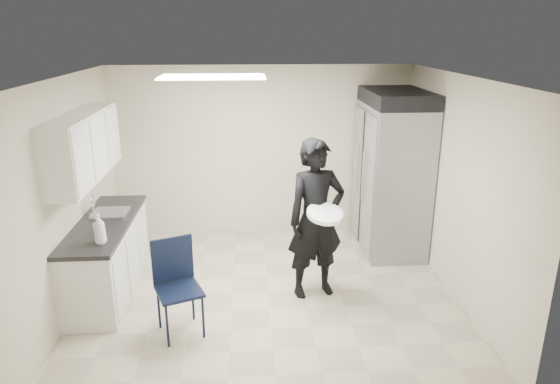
{
  "coord_description": "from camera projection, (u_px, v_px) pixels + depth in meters",
  "views": [
    {
      "loc": [
        -0.21,
        -5.46,
        3.09
      ],
      "look_at": [
        0.16,
        0.2,
        1.23
      ],
      "focal_mm": 32.0,
      "sensor_mm": 36.0,
      "label": 1
    }
  ],
  "objects": [
    {
      "name": "floor",
      "position": [
        268.0,
        292.0,
        6.15
      ],
      "size": [
        4.5,
        4.5,
        0.0
      ],
      "primitive_type": "plane",
      "color": "#B1A78B",
      "rests_on": "ground"
    },
    {
      "name": "lower_counter",
      "position": [
        108.0,
        258.0,
        6.08
      ],
      "size": [
        0.6,
        1.9,
        0.86
      ],
      "primitive_type": "cube",
      "color": "silver",
      "rests_on": "floor"
    },
    {
      "name": "fridge_compressor",
      "position": [
        397.0,
        98.0,
        6.79
      ],
      "size": [
        0.8,
        1.35,
        0.2
      ],
      "primitive_type": "cube",
      "color": "black",
      "rests_on": "commercial_fridge"
    },
    {
      "name": "soap_bottle_b",
      "position": [
        98.0,
        225.0,
        5.6
      ],
      "size": [
        0.1,
        0.1,
        0.17
      ],
      "primitive_type": "imported",
      "rotation": [
        0.0,
        0.0,
        -0.3
      ],
      "color": "#A6A4B0",
      "rests_on": "countertop"
    },
    {
      "name": "bucket_lid",
      "position": [
        325.0,
        214.0,
        5.58
      ],
      "size": [
        0.5,
        0.5,
        0.05
      ],
      "primitive_type": "cylinder",
      "rotation": [
        0.0,
        0.0,
        0.26
      ],
      "color": "white",
      "rests_on": "man_tuxedo"
    },
    {
      "name": "notice_sticker_left",
      "position": [
        72.0,
        200.0,
        5.72
      ],
      "size": [
        0.0,
        0.12,
        0.07
      ],
      "primitive_type": "cube",
      "color": "yellow",
      "rests_on": "left_wall"
    },
    {
      "name": "upper_cabinets",
      "position": [
        83.0,
        146.0,
        5.64
      ],
      "size": [
        0.35,
        1.8,
        0.75
      ],
      "primitive_type": "cube",
      "color": "silver",
      "rests_on": "left_wall"
    },
    {
      "name": "towel_dispenser",
      "position": [
        106.0,
        142.0,
        6.79
      ],
      "size": [
        0.22,
        0.3,
        0.35
      ],
      "primitive_type": "cube",
      "color": "black",
      "rests_on": "left_wall"
    },
    {
      "name": "right_wall",
      "position": [
        457.0,
        188.0,
        5.89
      ],
      "size": [
        0.0,
        4.0,
        4.0
      ],
      "primitive_type": "plane",
      "rotation": [
        1.57,
        0.0,
        -1.57
      ],
      "color": "beige",
      "rests_on": "floor"
    },
    {
      "name": "left_wall",
      "position": [
        68.0,
        196.0,
        5.6
      ],
      "size": [
        0.0,
        4.0,
        4.0
      ],
      "primitive_type": "plane",
      "rotation": [
        1.57,
        0.0,
        1.57
      ],
      "color": "beige",
      "rests_on": "floor"
    },
    {
      "name": "back_wall",
      "position": [
        262.0,
        152.0,
        7.64
      ],
      "size": [
        4.5,
        0.0,
        4.5
      ],
      "primitive_type": "plane",
      "rotation": [
        1.57,
        0.0,
        0.0
      ],
      "color": "beige",
      "rests_on": "floor"
    },
    {
      "name": "soap_bottle_a",
      "position": [
        100.0,
        229.0,
        5.29
      ],
      "size": [
        0.17,
        0.17,
        0.33
      ],
      "primitive_type": "imported",
      "rotation": [
        0.0,
        0.0,
        0.44
      ],
      "color": "white",
      "rests_on": "countertop"
    },
    {
      "name": "faucet",
      "position": [
        93.0,
        206.0,
        6.12
      ],
      "size": [
        0.02,
        0.02,
        0.24
      ],
      "primitive_type": "cylinder",
      "color": "silver",
      "rests_on": "countertop"
    },
    {
      "name": "ceiling",
      "position": [
        266.0,
        77.0,
        5.34
      ],
      "size": [
        4.5,
        4.5,
        0.0
      ],
      "primitive_type": "plane",
      "rotation": [
        3.14,
        0.0,
        0.0
      ],
      "color": "silver",
      "rests_on": "back_wall"
    },
    {
      "name": "countertop",
      "position": [
        104.0,
        223.0,
        5.94
      ],
      "size": [
        0.64,
        1.95,
        0.05
      ],
      "primitive_type": "cube",
      "color": "black",
      "rests_on": "lower_counter"
    },
    {
      "name": "notice_sticker_right",
      "position": [
        78.0,
        198.0,
        5.93
      ],
      "size": [
        0.0,
        0.12,
        0.07
      ],
      "primitive_type": "cube",
      "color": "yellow",
      "rests_on": "left_wall"
    },
    {
      "name": "folding_chair",
      "position": [
        179.0,
        291.0,
        5.18
      ],
      "size": [
        0.57,
        0.57,
        0.99
      ],
      "primitive_type": "cube",
      "rotation": [
        0.0,
        0.0,
        0.38
      ],
      "color": "black",
      "rests_on": "floor"
    },
    {
      "name": "man_tuxedo",
      "position": [
        316.0,
        219.0,
        5.85
      ],
      "size": [
        0.8,
        0.64,
        1.93
      ],
      "primitive_type": "imported",
      "rotation": [
        0.0,
        0.0,
        0.26
      ],
      "color": "black",
      "rests_on": "floor"
    },
    {
      "name": "ceiling_panel",
      "position": [
        213.0,
        77.0,
        5.69
      ],
      "size": [
        1.2,
        0.6,
        0.02
      ],
      "primitive_type": "cube",
      "color": "white",
      "rests_on": "ceiling"
    },
    {
      "name": "commercial_fridge",
      "position": [
        391.0,
        179.0,
        7.15
      ],
      "size": [
        0.8,
        1.35,
        2.1
      ],
      "primitive_type": "cube",
      "color": "gray",
      "rests_on": "floor"
    },
    {
      "name": "sink",
      "position": [
        111.0,
        217.0,
        6.18
      ],
      "size": [
        0.42,
        0.4,
        0.14
      ],
      "primitive_type": "cube",
      "color": "gray",
      "rests_on": "countertop"
    }
  ]
}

